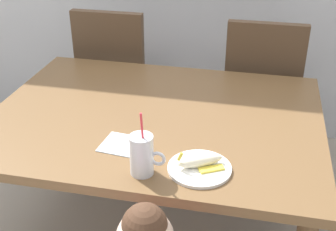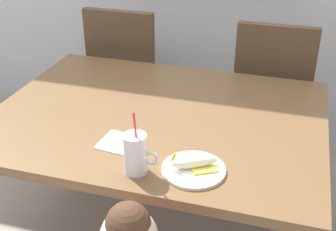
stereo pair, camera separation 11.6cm
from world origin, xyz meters
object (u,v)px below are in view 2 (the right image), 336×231
Objects in this scene: dining_table at (158,129)px; paper_napkin at (119,143)px; dining_chair_right at (272,90)px; peeled_banana at (195,162)px; snack_plate at (194,170)px; dining_chair_left at (128,72)px; milk_cup at (136,156)px.

paper_napkin is at bearing -104.11° from dining_table.
dining_chair_right is 5.48× the size of peeled_banana.
snack_plate is at bearing -55.75° from dining_table.
dining_chair_left and milk_cup have the same top height.
dining_chair_right is 6.40× the size of paper_napkin.
milk_cup is 0.22m from paper_napkin.
peeled_banana is (-0.19, -1.11, 0.20)m from dining_chair_right.
dining_table is at bearing 97.93° from milk_cup.
dining_chair_left is at bearing -0.96° from dining_chair_right.
snack_plate is (0.70, -1.14, 0.17)m from dining_chair_left.
milk_cup reaches higher than peeled_banana.
milk_cup is 1.44× the size of peeled_banana.
peeled_banana is at bearing 80.20° from dining_chair_right.
dining_chair_left is 6.40× the size of paper_napkin.
paper_napkin is (-0.07, -0.27, 0.08)m from dining_table.
paper_napkin is at bearing 164.62° from peeled_banana.
paper_napkin is (-0.52, -1.02, 0.17)m from dining_chair_right.
dining_chair_right is at bearing 80.20° from peeled_banana.
snack_plate is 0.34m from paper_napkin.
snack_plate is 1.31× the size of peeled_banana.
dining_table is 1.50× the size of dining_chair_left.
dining_chair_left is 1.00× the size of dining_chair_right.
peeled_banana reaches higher than dining_table.
dining_chair_right is at bearing 80.18° from snack_plate.
snack_plate is 0.03m from peeled_banana.
dining_chair_left is 1.34m from snack_plate.
snack_plate is (-0.19, -1.12, 0.17)m from dining_chair_right.
dining_chair_right is at bearing 71.82° from milk_cup.
paper_napkin is (-0.13, 0.16, -0.06)m from milk_cup.
dining_chair_left is 1.32m from milk_cup.
dining_chair_left and dining_chair_right have the same top height.
dining_chair_right reaches higher than snack_plate.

